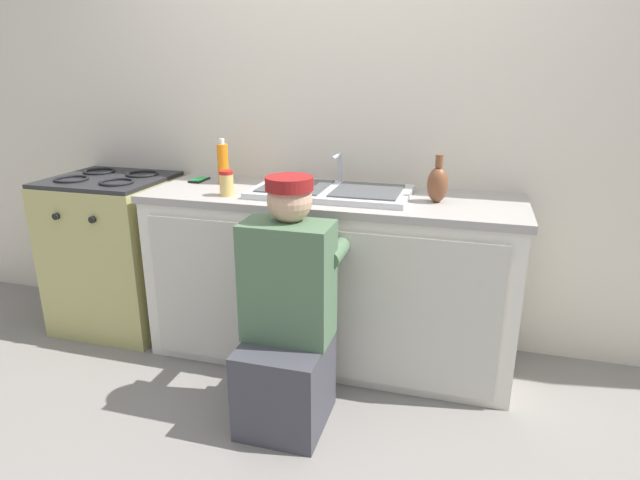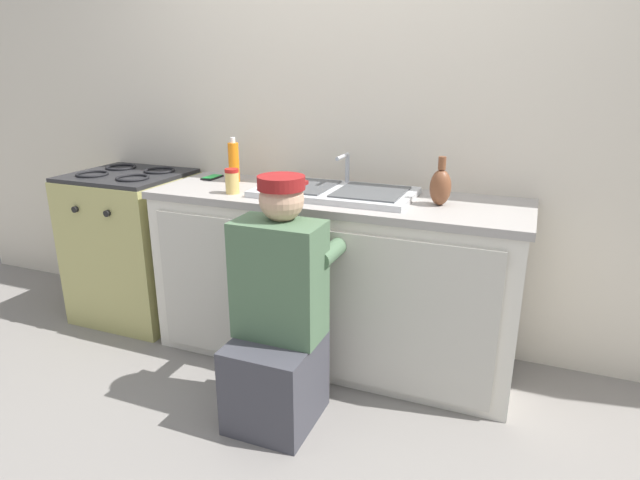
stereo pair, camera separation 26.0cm
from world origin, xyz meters
TOP-DOWN VIEW (x-y plane):
  - ground_plane at (0.00, 0.00)m, footprint 12.00×12.00m
  - back_wall at (0.00, 0.65)m, footprint 6.00×0.10m
  - counter_cabinet at (0.00, 0.29)m, footprint 1.89×0.62m
  - countertop at (0.00, 0.30)m, footprint 1.93×0.62m
  - sink_double_basin at (0.00, 0.30)m, footprint 0.80×0.44m
  - stove_range at (-1.33, 0.30)m, footprint 0.66×0.62m
  - plumber_person at (-0.03, -0.31)m, footprint 0.42×0.61m
  - soap_bottle_orange at (-0.64, 0.39)m, footprint 0.06×0.06m
  - vase_decorative at (0.53, 0.29)m, footprint 0.10×0.10m
  - cell_phone at (-0.81, 0.43)m, footprint 0.07×0.14m
  - condiment_jar at (-0.50, 0.14)m, footprint 0.07×0.07m

SIDE VIEW (x-z plane):
  - ground_plane at x=0.00m, z-range 0.00..0.00m
  - counter_cabinet at x=0.00m, z-range 0.00..0.87m
  - plumber_person at x=-0.03m, z-range -0.09..1.01m
  - stove_range at x=-1.33m, z-range 0.00..0.93m
  - countertop at x=0.00m, z-range 0.87..0.91m
  - cell_phone at x=-0.81m, z-range 0.90..0.92m
  - sink_double_basin at x=0.00m, z-range 0.83..1.02m
  - condiment_jar at x=-0.50m, z-range 0.91..1.03m
  - vase_decorative at x=0.53m, z-range 0.88..1.11m
  - soap_bottle_orange at x=-0.64m, z-range 0.89..1.14m
  - back_wall at x=0.00m, z-range 0.00..2.50m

